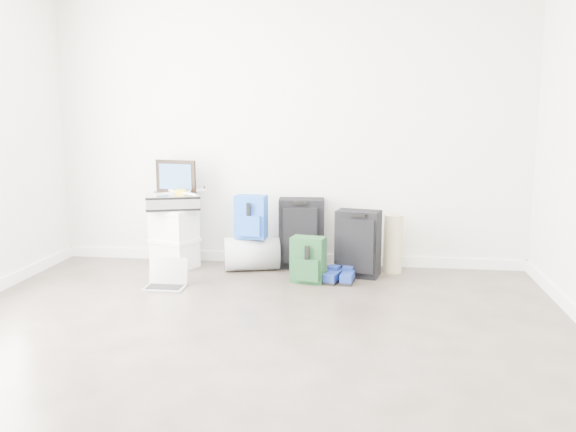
# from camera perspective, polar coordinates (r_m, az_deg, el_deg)

# --- Properties ---
(ground) EXTENTS (5.00, 5.00, 0.00)m
(ground) POSITION_cam_1_polar(r_m,az_deg,el_deg) (3.65, -5.27, -14.00)
(ground) COLOR #352E27
(ground) RESTS_ON ground
(room_envelope) EXTENTS (4.52, 5.02, 2.71)m
(room_envelope) POSITION_cam_1_polar(r_m,az_deg,el_deg) (3.36, -5.68, 14.06)
(room_envelope) COLOR silver
(room_envelope) RESTS_ON ground
(boxes_stack) EXTENTS (0.49, 0.45, 0.56)m
(boxes_stack) POSITION_cam_1_polar(r_m,az_deg,el_deg) (5.85, -10.59, -2.05)
(boxes_stack) COLOR white
(boxes_stack) RESTS_ON ground
(briefcase) EXTENTS (0.57, 0.49, 0.14)m
(briefcase) POSITION_cam_1_polar(r_m,az_deg,el_deg) (5.79, -10.70, 1.33)
(briefcase) COLOR #B2B2B7
(briefcase) RESTS_ON boxes_stack
(painting) EXTENTS (0.41, 0.12, 0.31)m
(painting) POSITION_cam_1_polar(r_m,az_deg,el_deg) (5.86, -10.47, 3.65)
(painting) COLOR black
(painting) RESTS_ON briefcase
(drone) EXTENTS (0.42, 0.42, 0.05)m
(drone) POSITION_cam_1_polar(r_m,az_deg,el_deg) (5.74, -10.03, 2.22)
(drone) COLOR yellow
(drone) RESTS_ON briefcase
(duffel_bag) EXTENTS (0.57, 0.43, 0.31)m
(duffel_bag) POSITION_cam_1_polar(r_m,az_deg,el_deg) (5.70, -3.40, -3.53)
(duffel_bag) COLOR gray
(duffel_bag) RESTS_ON ground
(blue_backpack) EXTENTS (0.29, 0.23, 0.40)m
(blue_backpack) POSITION_cam_1_polar(r_m,az_deg,el_deg) (5.60, -3.50, -0.16)
(blue_backpack) COLOR blue
(blue_backpack) RESTS_ON duffel_bag
(large_suitcase) EXTENTS (0.44, 0.31, 0.66)m
(large_suitcase) POSITION_cam_1_polar(r_m,az_deg,el_deg) (5.76, 1.26, -1.62)
(large_suitcase) COLOR black
(large_suitcase) RESTS_ON ground
(green_backpack) EXTENTS (0.31, 0.26, 0.40)m
(green_backpack) POSITION_cam_1_polar(r_m,az_deg,el_deg) (5.28, 1.89, -4.20)
(green_backpack) COLOR #123216
(green_backpack) RESTS_ON ground
(carry_on) EXTENTS (0.42, 0.32, 0.60)m
(carry_on) POSITION_cam_1_polar(r_m,az_deg,el_deg) (5.48, 6.57, -2.58)
(carry_on) COLOR black
(carry_on) RESTS_ON ground
(shoes) EXTENTS (0.28, 0.29, 0.09)m
(shoes) POSITION_cam_1_polar(r_m,az_deg,el_deg) (5.33, 4.94, -5.71)
(shoes) COLOR black
(shoes) RESTS_ON ground
(rolled_rug) EXTENTS (0.18, 0.18, 0.54)m
(rolled_rug) POSITION_cam_1_polar(r_m,az_deg,el_deg) (5.67, 9.81, -2.56)
(rolled_rug) COLOR tan
(rolled_rug) RESTS_ON ground
(laptop) EXTENTS (0.33, 0.24, 0.24)m
(laptop) POSITION_cam_1_polar(r_m,az_deg,el_deg) (5.26, -11.32, -5.94)
(laptop) COLOR #B9B9BE
(laptop) RESTS_ON ground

